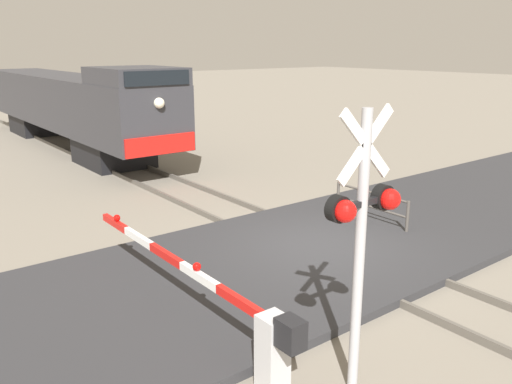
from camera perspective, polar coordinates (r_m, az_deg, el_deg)
name	(u,v)px	position (r m, az deg, el deg)	size (l,w,h in m)	color
ground_plane	(319,251)	(12.38, 6.87, -6.41)	(160.00, 160.00, 0.00)	gray
rail_track_left	(296,256)	(11.89, 4.39, -6.90)	(0.08, 80.00, 0.15)	#59544C
rail_track_right	(341,242)	(12.83, 9.18, -5.33)	(0.08, 80.00, 0.15)	#59544C
road_surface	(319,248)	(12.35, 6.88, -6.06)	(36.00, 5.71, 0.16)	#2D2D30
locomotive	(69,104)	(26.02, -19.56, 9.01)	(2.72, 18.46, 3.90)	black
crossing_signal	(362,224)	(6.83, 11.47, -3.42)	(1.18, 0.33, 3.92)	#ADADB2
crossing_gate	(237,316)	(7.87, -2.12, -13.32)	(0.36, 6.18, 1.29)	silver
guard_railing	(371,203)	(14.14, 12.33, -1.21)	(0.08, 2.42, 0.95)	#4C4742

